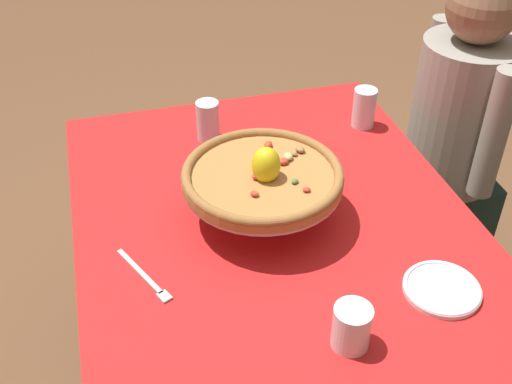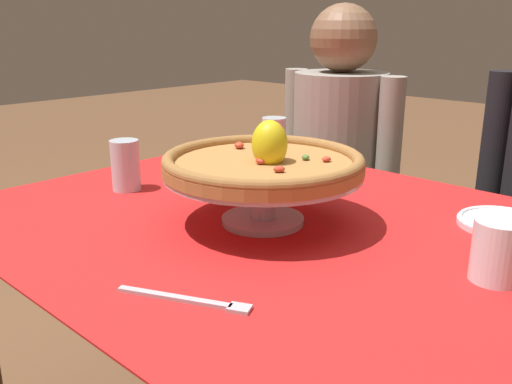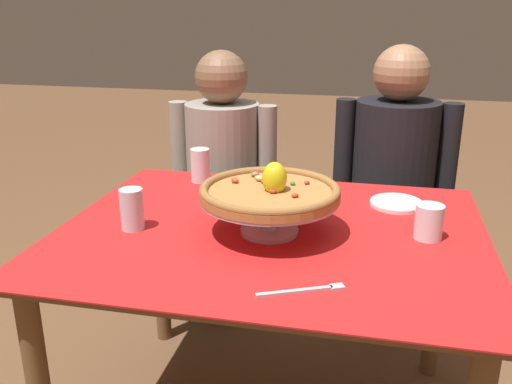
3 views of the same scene
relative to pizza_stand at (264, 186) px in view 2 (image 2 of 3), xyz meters
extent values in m
cylinder|color=brown|center=(-0.54, 0.44, -0.45)|extent=(0.06, 0.06, 0.68)
cube|color=brown|center=(0.00, 0.03, -0.10)|extent=(1.19, 0.96, 0.02)
cube|color=red|center=(0.00, 0.03, -0.08)|extent=(1.23, 1.00, 0.00)
cylinder|color=#B7B7C1|center=(0.00, 0.00, -0.07)|extent=(0.17, 0.17, 0.01)
cylinder|color=#B7B7C1|center=(0.00, 0.00, -0.02)|extent=(0.05, 0.05, 0.09)
cylinder|color=#B7B7C1|center=(0.00, 0.00, 0.02)|extent=(0.39, 0.39, 0.01)
cylinder|color=#AD753D|center=(0.00, 0.00, 0.04)|extent=(0.40, 0.40, 0.02)
torus|color=olive|center=(0.00, 0.00, 0.05)|extent=(0.40, 0.40, 0.02)
ellipsoid|color=#C63D28|center=(0.00, 0.00, 0.06)|extent=(0.03, 0.03, 0.01)
ellipsoid|color=#C63D28|center=(0.09, 0.08, 0.05)|extent=(0.02, 0.02, 0.01)
ellipsoid|color=tan|center=(-0.05, 0.08, 0.06)|extent=(0.03, 0.03, 0.02)
ellipsoid|color=#996B42|center=(0.00, -0.01, 0.05)|extent=(0.02, 0.02, 0.01)
ellipsoid|color=#996B42|center=(-0.07, 0.12, 0.06)|extent=(0.03, 0.03, 0.01)
ellipsoid|color=#996B42|center=(-0.06, 0.10, 0.05)|extent=(0.02, 0.02, 0.01)
ellipsoid|color=#4C7533|center=(0.05, 0.06, 0.05)|extent=(0.02, 0.02, 0.01)
ellipsoid|color=#C63D28|center=(0.07, -0.04, 0.06)|extent=(0.03, 0.03, 0.01)
ellipsoid|color=#C63D28|center=(0.01, -0.02, 0.06)|extent=(0.03, 0.02, 0.01)
ellipsoid|color=#C63D28|center=(-0.12, 0.05, 0.06)|extent=(0.03, 0.03, 0.01)
ellipsoid|color=#C63D28|center=(-0.03, 0.06, 0.06)|extent=(0.02, 0.03, 0.01)
ellipsoid|color=beige|center=(0.00, 0.00, 0.06)|extent=(0.03, 0.03, 0.01)
ellipsoid|color=yellow|center=(0.01, 0.01, 0.08)|extent=(0.09, 0.09, 0.09)
cylinder|color=silver|center=(-0.40, -0.06, -0.02)|extent=(0.07, 0.07, 0.12)
cylinder|color=silver|center=(-0.40, -0.06, -0.05)|extent=(0.06, 0.06, 0.05)
cylinder|color=white|center=(0.44, 0.06, -0.03)|extent=(0.08, 0.08, 0.10)
cylinder|color=silver|center=(0.44, 0.06, -0.06)|extent=(0.07, 0.07, 0.05)
cylinder|color=silver|center=(-0.35, 0.42, -0.02)|extent=(0.07, 0.07, 0.12)
cylinder|color=silver|center=(-0.35, 0.42, -0.05)|extent=(0.06, 0.06, 0.06)
cylinder|color=white|center=(0.36, 0.31, -0.07)|extent=(0.17, 0.17, 0.01)
torus|color=white|center=(0.36, 0.31, -0.07)|extent=(0.17, 0.17, 0.01)
cube|color=#B7B7C1|center=(0.12, -0.33, -0.08)|extent=(0.17, 0.09, 0.01)
cube|color=#B7B7C1|center=(0.21, -0.28, -0.08)|extent=(0.04, 0.04, 0.01)
cube|color=#1E3833|center=(-0.36, 0.77, -0.57)|extent=(0.29, 0.33, 0.44)
cylinder|color=gray|center=(-0.36, 0.77, -0.10)|extent=(0.32, 0.32, 0.50)
sphere|color=brown|center=(-0.36, 0.77, 0.26)|extent=(0.22, 0.22, 0.22)
cylinder|color=gray|center=(-0.56, 0.78, -0.06)|extent=(0.08, 0.08, 0.43)
cylinder|color=gray|center=(-0.17, 0.77, -0.06)|extent=(0.08, 0.08, 0.43)
cylinder|color=black|center=(0.15, 0.81, -0.05)|extent=(0.08, 0.08, 0.46)
camera|label=1|loc=(1.18, -0.34, 0.93)|focal=43.79mm
camera|label=2|loc=(0.71, -0.78, 0.31)|focal=38.86mm
camera|label=3|loc=(0.28, -1.44, 0.55)|focal=38.79mm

